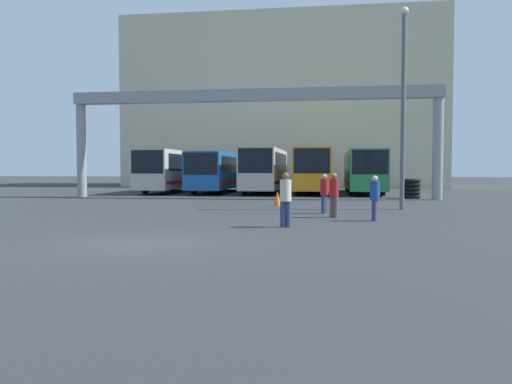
# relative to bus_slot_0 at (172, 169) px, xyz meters

# --- Properties ---
(ground_plane) EXTENTS (200.00, 200.00, 0.00)m
(ground_plane) POSITION_rel_bus_slot_0_xyz_m (7.34, -26.12, -1.83)
(ground_plane) COLOR #2D3033
(building_backdrop) EXTENTS (32.11, 12.00, 17.13)m
(building_backdrop) POSITION_rel_bus_slot_0_xyz_m (7.34, 16.32, 6.74)
(building_backdrop) COLOR beige
(building_backdrop) RESTS_ON ground
(overhead_gantry) EXTENTS (22.63, 0.80, 6.64)m
(overhead_gantry) POSITION_rel_bus_slot_0_xyz_m (7.34, -7.50, 3.62)
(overhead_gantry) COLOR gray
(overhead_gantry) RESTS_ON ground
(bus_slot_0) EXTENTS (2.47, 11.15, 3.18)m
(bus_slot_0) POSITION_rel_bus_slot_0_xyz_m (0.00, 0.00, 0.00)
(bus_slot_0) COLOR beige
(bus_slot_0) RESTS_ON ground
(bus_slot_1) EXTENTS (2.53, 10.83, 2.99)m
(bus_slot_1) POSITION_rel_bus_slot_0_xyz_m (3.67, -0.16, -0.10)
(bus_slot_1) COLOR #1959A5
(bus_slot_1) RESTS_ON ground
(bus_slot_2) EXTENTS (2.49, 10.82, 3.27)m
(bus_slot_2) POSITION_rel_bus_slot_0_xyz_m (7.34, -0.16, 0.05)
(bus_slot_2) COLOR beige
(bus_slot_2) RESTS_ON ground
(bus_slot_3) EXTENTS (2.56, 11.76, 3.24)m
(bus_slot_3) POSITION_rel_bus_slot_0_xyz_m (11.01, 0.30, 0.04)
(bus_slot_3) COLOR orange
(bus_slot_3) RESTS_ON ground
(bus_slot_4) EXTENTS (2.49, 11.14, 3.11)m
(bus_slot_4) POSITION_rel_bus_slot_0_xyz_m (14.68, -0.00, -0.03)
(bus_slot_4) COLOR #268C4C
(bus_slot_4) RESTS_ON ground
(pedestrian_far_center) EXTENTS (0.35, 0.35, 1.67)m
(pedestrian_far_center) POSITION_rel_bus_slot_0_xyz_m (12.22, -18.92, -0.94)
(pedestrian_far_center) COLOR brown
(pedestrian_far_center) RESTS_ON ground
(pedestrian_mid_left) EXTENTS (0.34, 0.34, 1.61)m
(pedestrian_mid_left) POSITION_rel_bus_slot_0_xyz_m (11.86, -17.25, -0.97)
(pedestrian_mid_left) COLOR navy
(pedestrian_mid_left) RESTS_ON ground
(pedestrian_near_right) EXTENTS (0.33, 0.33, 1.59)m
(pedestrian_near_right) POSITION_rel_bus_slot_0_xyz_m (13.62, -19.96, -0.99)
(pedestrian_near_right) COLOR navy
(pedestrian_near_right) RESTS_ON ground
(pedestrian_near_center) EXTENTS (0.36, 0.36, 1.71)m
(pedestrian_near_center) POSITION_rel_bus_slot_0_xyz_m (10.68, -22.23, -0.92)
(pedestrian_near_center) COLOR navy
(pedestrian_near_center) RESTS_ON ground
(traffic_cone) EXTENTS (0.38, 0.38, 0.74)m
(traffic_cone) POSITION_rel_bus_slot_0_xyz_m (9.58, -13.59, -1.46)
(traffic_cone) COLOR orange
(traffic_cone) RESTS_ON ground
(tire_stack) EXTENTS (1.04, 1.04, 1.20)m
(tire_stack) POSITION_rel_bus_slot_0_xyz_m (17.15, -6.13, -1.23)
(tire_stack) COLOR black
(tire_stack) RESTS_ON ground
(lamp_post) EXTENTS (0.36, 0.36, 8.92)m
(lamp_post) POSITION_rel_bus_slot_0_xyz_m (15.29, -14.85, 3.00)
(lamp_post) COLOR #595B60
(lamp_post) RESTS_ON ground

